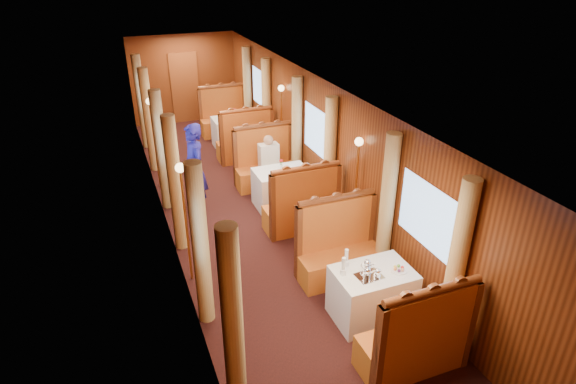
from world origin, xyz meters
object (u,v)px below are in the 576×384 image
banquette_mid_fwd (302,209)px  table_far (234,132)px  teapot_left (367,274)px  rose_vase_mid (281,163)px  tea_tray (369,276)px  teapot_back (367,266)px  table_mid (282,188)px  fruit_plate (399,269)px  steward (195,170)px  table_near (372,294)px  banquette_near_aft (339,252)px  banquette_mid_aft (265,167)px  passenger (269,157)px  banquette_far_fwd (245,143)px  rose_vase_far (234,111)px  teapot_right (377,275)px  banquette_near_fwd (415,342)px  banquette_far_aft (224,119)px

banquette_mid_fwd → table_far: (0.00, 4.51, -0.05)m
banquette_mid_fwd → table_far: bearing=90.0°
teapot_left → rose_vase_mid: 3.56m
table_far → tea_tray: size_ratio=3.09×
banquette_mid_fwd → teapot_back: bearing=-91.7°
table_mid → banquette_mid_fwd: size_ratio=0.78×
fruit_plate → steward: size_ratio=0.13×
table_near → banquette_near_aft: size_ratio=0.78×
banquette_mid_aft → teapot_left: bearing=-92.0°
banquette_mid_fwd → passenger: (-0.00, 1.75, 0.32)m
banquette_mid_fwd → banquette_far_fwd: 3.50m
teapot_left → rose_vase_far: rose_vase_far is taller
banquette_mid_aft → banquette_far_fwd: same height
fruit_plate → passenger: 4.35m
table_far → teapot_left: size_ratio=6.84×
banquette_near_aft → table_far: bearing=90.0°
banquette_far_fwd → rose_vase_far: bearing=88.3°
teapot_left → passenger: 4.33m
teapot_right → table_mid: bearing=72.4°
tea_tray → fruit_plate: 0.44m
banquette_near_fwd → teapot_left: bearing=99.9°
banquette_near_aft → table_mid: size_ratio=1.28×
table_near → rose_vase_mid: bearing=90.4°
table_near → fruit_plate: 0.52m
table_far → passenger: size_ratio=1.38×
banquette_near_aft → table_mid: 2.49m
banquette_far_fwd → banquette_mid_fwd: bearing=-90.0°
banquette_far_aft → rose_vase_mid: 4.58m
table_far → table_mid: bearing=-90.0°
banquette_far_aft → teapot_right: 8.16m
banquette_mid_aft → teapot_back: banquette_mid_aft is taller
fruit_plate → banquette_far_fwd: bearing=93.0°
tea_tray → passenger: size_ratio=0.45×
rose_vase_mid → table_near: bearing=-89.6°
table_mid → fruit_plate: bearing=-84.9°
tea_tray → passenger: (0.12, 4.31, -0.02)m
table_near → banquette_far_aft: (0.00, 8.01, 0.05)m
table_near → banquette_far_fwd: 5.99m
banquette_far_fwd → table_mid: bearing=-90.0°
banquette_mid_fwd → teapot_back: banquette_mid_fwd is taller
table_mid → teapot_back: (-0.07, -3.44, 0.44)m
banquette_mid_fwd → passenger: size_ratio=1.76×
table_far → teapot_right: (-0.04, -7.14, 0.43)m
banquette_far_fwd → fruit_plate: banquette_far_fwd is taller
rose_vase_far → steward: 3.55m
banquette_near_fwd → banquette_far_fwd: size_ratio=1.00×
banquette_near_aft → tea_tray: bearing=-96.2°
table_mid → teapot_left: size_ratio=6.84×
banquette_near_fwd → fruit_plate: (0.32, 0.92, 0.35)m
banquette_far_aft → table_far: bearing=-90.0°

